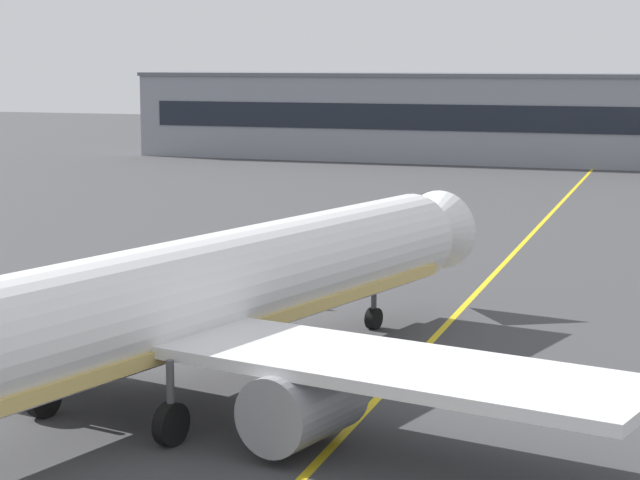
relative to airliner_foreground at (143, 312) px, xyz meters
name	(u,v)px	position (x,y,z in m)	size (l,w,h in m)	color
taxiway_centreline	(452,319)	(5.78, 17.30, -3.37)	(0.30, 180.00, 0.01)	yellow
airliner_foreground	(143,312)	(0.00, 0.00, 0.00)	(32.29, 41.13, 11.65)	white
safety_cone_by_nose_gear	(324,304)	(-0.14, 17.26, -3.11)	(0.44, 0.44, 0.55)	orange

